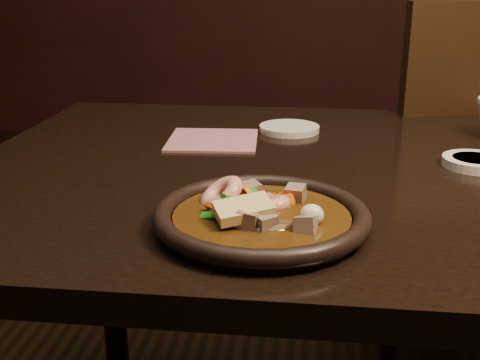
# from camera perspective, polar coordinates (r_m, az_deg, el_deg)

# --- Properties ---
(table) EXTENTS (1.60, 0.90, 0.75)m
(table) POSITION_cam_1_polar(r_m,az_deg,el_deg) (1.05, 19.01, -2.99)
(table) COLOR black
(table) RESTS_ON floor
(chair) EXTENTS (0.58, 0.58, 1.00)m
(chair) POSITION_cam_1_polar(r_m,az_deg,el_deg) (1.66, 19.60, 0.03)
(chair) COLOR black
(chair) RESTS_ON floor
(plate) EXTENTS (0.27, 0.27, 0.03)m
(plate) POSITION_cam_1_polar(r_m,az_deg,el_deg) (0.74, 2.05, -3.58)
(plate) COLOR black
(plate) RESTS_ON table
(stirfry) EXTENTS (0.17, 0.15, 0.05)m
(stirfry) POSITION_cam_1_polar(r_m,az_deg,el_deg) (0.74, 1.65, -3.02)
(stirfry) COLOR #362109
(stirfry) RESTS_ON plate
(soy_dish) EXTENTS (0.11, 0.11, 0.01)m
(soy_dish) POSITION_cam_1_polar(r_m,az_deg,el_deg) (1.05, 21.44, 1.59)
(soy_dish) COLOR silver
(soy_dish) RESTS_ON table
(saucer_left) EXTENTS (0.12, 0.12, 0.01)m
(saucer_left) POSITION_cam_1_polar(r_m,az_deg,el_deg) (1.21, 4.70, 4.90)
(saucer_left) COLOR silver
(saucer_left) RESTS_ON table
(napkin) EXTENTS (0.17, 0.17, 0.00)m
(napkin) POSITION_cam_1_polar(r_m,az_deg,el_deg) (1.14, -2.59, 3.80)
(napkin) COLOR #9D6164
(napkin) RESTS_ON table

